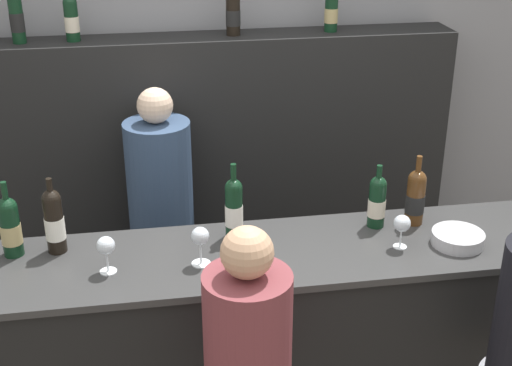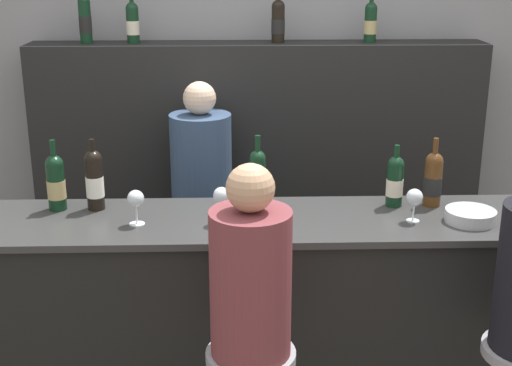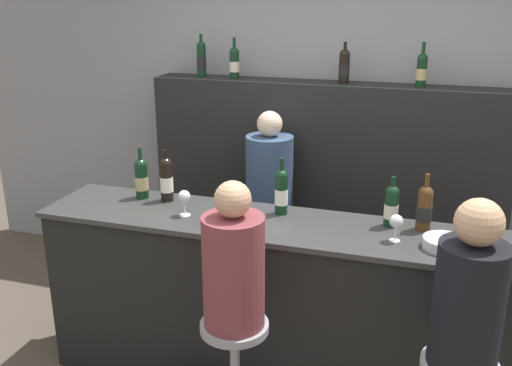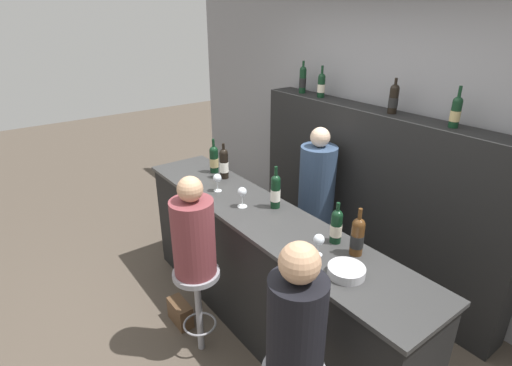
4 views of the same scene
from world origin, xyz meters
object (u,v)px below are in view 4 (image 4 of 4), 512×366
(wine_bottle_counter_2, at_px, (275,191))
(wine_bottle_backbar_0, at_px, (303,79))
(wine_bottle_backbar_1, at_px, (321,85))
(wine_bottle_backbar_2, at_px, (394,99))
(wine_bottle_backbar_3, at_px, (456,112))
(bartender, at_px, (315,209))
(wine_bottle_counter_3, at_px, (336,226))
(wine_glass_1, at_px, (242,193))
(wine_bottle_counter_4, at_px, (357,236))
(metal_bowl, at_px, (346,271))
(wine_bottle_counter_0, at_px, (214,159))
(wine_bottle_counter_1, at_px, (224,163))
(wine_glass_2, at_px, (319,240))
(bar_stool_left, at_px, (197,290))
(handbag, at_px, (180,312))
(wine_glass_0, at_px, (217,179))
(guest_seated_left, at_px, (193,233))
(guest_seated_right, at_px, (297,319))

(wine_bottle_counter_2, bearing_deg, wine_bottle_backbar_0, 130.26)
(wine_bottle_backbar_1, bearing_deg, wine_bottle_backbar_2, -0.00)
(wine_bottle_backbar_0, xyz_separation_m, wine_bottle_backbar_1, (0.27, 0.00, -0.02))
(wine_bottle_backbar_3, distance_m, bartender, 1.50)
(wine_bottle_counter_3, relative_size, wine_glass_1, 1.76)
(wine_bottle_counter_3, xyz_separation_m, wine_bottle_counter_4, (0.17, -0.00, 0.01))
(metal_bowl, xyz_separation_m, bartender, (-1.19, 0.95, -0.39))
(wine_bottle_counter_0, height_order, wine_bottle_counter_1, wine_bottle_counter_1)
(wine_glass_2, height_order, metal_bowl, wine_glass_2)
(wine_bottle_backbar_1, distance_m, bar_stool_left, 2.25)
(handbag, bearing_deg, wine_glass_0, 103.77)
(wine_bottle_backbar_0, distance_m, wine_bottle_backbar_2, 1.09)
(bar_stool_left, xyz_separation_m, bartender, (-0.24, 1.42, 0.13))
(wine_bottle_counter_4, distance_m, guest_seated_left, 1.09)
(wine_bottle_backbar_0, height_order, wine_glass_2, wine_bottle_backbar_0)
(wine_bottle_counter_2, height_order, handbag, wine_bottle_counter_2)
(guest_seated_left, bearing_deg, wine_bottle_backbar_3, 67.79)
(bar_stool_left, bearing_deg, wine_bottle_counter_2, 85.96)
(metal_bowl, relative_size, bartender, 0.14)
(wine_bottle_backbar_3, xyz_separation_m, wine_glass_1, (-0.84, -1.30, -0.60))
(metal_bowl, bearing_deg, handbag, -160.09)
(wine_bottle_backbar_0, height_order, bar_stool_left, wine_bottle_backbar_0)
(wine_bottle_backbar_0, bearing_deg, guest_seated_right, -42.66)
(guest_seated_left, bearing_deg, metal_bowl, 26.37)
(guest_seated_right, bearing_deg, handbag, 180.00)
(wine_glass_1, xyz_separation_m, metal_bowl, (1.06, -0.02, -0.09))
(wine_bottle_counter_1, distance_m, wine_bottle_counter_4, 1.51)
(wine_glass_0, relative_size, wine_glass_2, 1.05)
(wine_glass_2, xyz_separation_m, metal_bowl, (0.24, -0.02, -0.08))
(bartender, bearing_deg, wine_bottle_backbar_2, 39.95)
(wine_bottle_backbar_0, distance_m, handbag, 2.52)
(wine_bottle_counter_1, xyz_separation_m, wine_bottle_backbar_2, (0.88, 1.11, 0.58))
(wine_bottle_counter_3, relative_size, bartender, 0.19)
(wine_bottle_counter_1, bearing_deg, wine_bottle_backbar_3, 38.21)
(wine_bottle_counter_3, height_order, handbag, wine_bottle_counter_3)
(wine_bottle_counter_4, xyz_separation_m, wine_glass_2, (-0.13, -0.20, -0.02))
(wine_bottle_counter_4, distance_m, wine_bottle_backbar_0, 2.14)
(wine_bottle_backbar_2, height_order, wine_glass_0, wine_bottle_backbar_2)
(wine_bottle_backbar_0, bearing_deg, wine_bottle_backbar_3, -0.00)
(wine_glass_0, distance_m, guest_seated_left, 0.69)
(bar_stool_left, bearing_deg, guest_seated_left, 104.04)
(wine_glass_1, height_order, handbag, wine_glass_1)
(wine_bottle_counter_4, distance_m, metal_bowl, 0.26)
(wine_bottle_backbar_0, relative_size, guest_seated_right, 0.42)
(metal_bowl, xyz_separation_m, guest_seated_left, (-0.95, -0.47, -0.04))
(wine_bottle_counter_0, relative_size, wine_glass_2, 2.21)
(wine_bottle_counter_2, distance_m, wine_bottle_backbar_2, 1.26)
(wine_bottle_backbar_3, height_order, wine_glass_2, wine_bottle_backbar_3)
(wine_bottle_counter_3, height_order, guest_seated_right, guest_seated_right)
(wine_bottle_counter_4, xyz_separation_m, wine_bottle_backbar_2, (-0.64, 1.11, 0.59))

